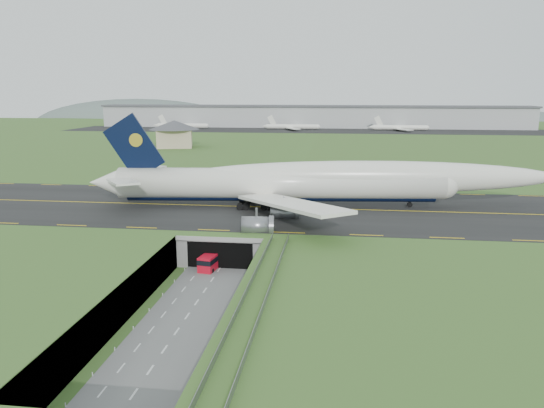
# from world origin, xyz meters

# --- Properties ---
(ground) EXTENTS (900.00, 900.00, 0.00)m
(ground) POSITION_xyz_m (0.00, 0.00, 0.00)
(ground) COLOR #426127
(ground) RESTS_ON ground
(airfield_deck) EXTENTS (800.00, 800.00, 6.00)m
(airfield_deck) POSITION_xyz_m (0.00, 0.00, 3.00)
(airfield_deck) COLOR gray
(airfield_deck) RESTS_ON ground
(trench_road) EXTENTS (12.00, 75.00, 0.20)m
(trench_road) POSITION_xyz_m (0.00, -7.50, 0.10)
(trench_road) COLOR slate
(trench_road) RESTS_ON ground
(taxiway) EXTENTS (800.00, 44.00, 0.18)m
(taxiway) POSITION_xyz_m (0.00, 33.00, 6.09)
(taxiway) COLOR black
(taxiway) RESTS_ON airfield_deck
(tunnel_portal) EXTENTS (17.00, 22.30, 6.00)m
(tunnel_portal) POSITION_xyz_m (0.00, 16.71, 3.33)
(tunnel_portal) COLOR gray
(tunnel_portal) RESTS_ON ground
(guideway) EXTENTS (3.00, 53.00, 7.05)m
(guideway) POSITION_xyz_m (11.00, -19.11, 5.32)
(guideway) COLOR #A8A8A3
(guideway) RESTS_ON ground
(jumbo_jet) EXTENTS (103.37, 64.58, 21.47)m
(jumbo_jet) POSITION_xyz_m (15.44, 34.68, 11.80)
(jumbo_jet) COLOR white
(jumbo_jet) RESTS_ON ground
(shuttle_tram) EXTENTS (3.58, 7.16, 2.81)m
(shuttle_tram) POSITION_xyz_m (-1.63, 7.93, 1.55)
(shuttle_tram) COLOR red
(shuttle_tram) RESTS_ON ground
(service_building) EXTENTS (27.67, 27.67, 12.40)m
(service_building) POSITION_xyz_m (-54.58, 155.47, 13.34)
(service_building) COLOR #C8B390
(service_building) RESTS_ON ground
(cargo_terminal) EXTENTS (320.00, 67.00, 15.60)m
(cargo_terminal) POSITION_xyz_m (-0.12, 299.41, 13.96)
(cargo_terminal) COLOR #B2B2B2
(cargo_terminal) RESTS_ON ground
(distant_hills) EXTENTS (700.00, 91.00, 60.00)m
(distant_hills) POSITION_xyz_m (64.38, 430.00, -4.00)
(distant_hills) COLOR slate
(distant_hills) RESTS_ON ground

